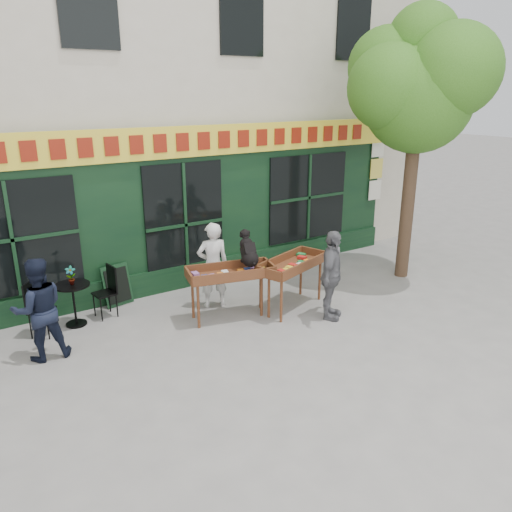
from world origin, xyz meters
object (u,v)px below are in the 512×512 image
object	(u,v)px
dog	(248,248)
bistro_table	(73,296)
book_cart_right	(292,267)
man_left	(39,310)
man_right	(331,276)
book_cart_center	(230,275)
woman	(213,265)

from	to	relation	value
dog	bistro_table	size ratio (longest dim) A/B	0.79
book_cart_right	man_left	bearing A→B (deg)	153.83
man_right	bistro_table	xyz separation A→B (m)	(-3.93, 2.23, -0.27)
dog	book_cart_right	distance (m)	0.98
bistro_table	dog	bearing A→B (deg)	-24.92
book_cart_center	book_cart_right	world-z (taller)	same
book_cart_right	bistro_table	xyz separation A→B (m)	(-3.63, 1.48, -0.28)
dog	woman	xyz separation A→B (m)	(-0.35, 0.70, -0.47)
dog	bistro_table	distance (m)	3.16
woman	book_cart_right	world-z (taller)	woman
book_cart_center	man_right	bearing A→B (deg)	-19.61
woman	bistro_table	world-z (taller)	woman
man_left	book_cart_center	bearing A→B (deg)	175.98
book_cart_right	man_right	bearing A→B (deg)	-86.70
dog	man_left	world-z (taller)	man_left
dog	book_cart_center	bearing A→B (deg)	-174.28
book_cart_center	woman	world-z (taller)	woman
woman	book_cart_right	bearing A→B (deg)	157.23
book_cart_right	man_left	world-z (taller)	man_left
book_cart_center	man_right	distance (m)	1.79
man_left	dog	bearing A→B (deg)	175.80
woman	bistro_table	size ratio (longest dim) A/B	2.16
dog	man_right	distance (m)	1.55
man_left	book_cart_right	bearing A→B (deg)	174.60
book_cart_center	woman	size ratio (longest dim) A/B	0.98
book_cart_right	bistro_table	bearing A→B (deg)	139.28
woman	man_right	xyz separation A→B (m)	(1.49, -1.64, -0.00)
woman	book_cart_right	xyz separation A→B (m)	(1.19, -0.89, -0.00)
book_cart_right	man_right	xyz separation A→B (m)	(0.30, -0.75, -0.00)
book_cart_center	dog	size ratio (longest dim) A/B	2.67
bistro_table	book_cart_right	bearing A→B (deg)	-22.21
dog	book_cart_right	world-z (taller)	dog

